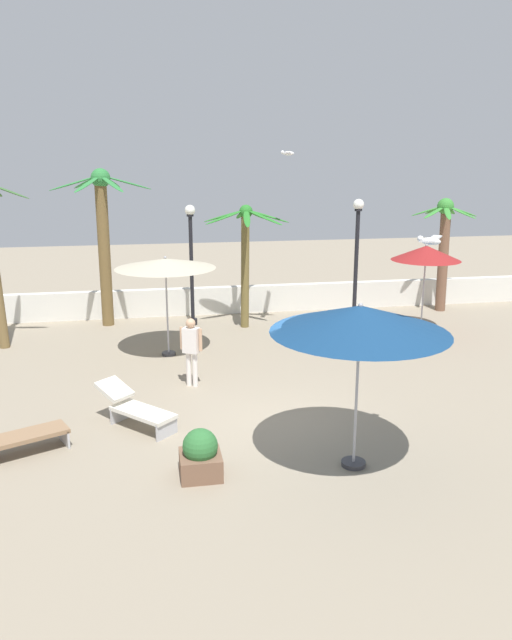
# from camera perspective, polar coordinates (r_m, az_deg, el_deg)

# --- Properties ---
(ground_plane) EXTENTS (56.00, 56.00, 0.00)m
(ground_plane) POSITION_cam_1_polar(r_m,az_deg,el_deg) (12.24, 2.87, -10.42)
(ground_plane) COLOR gray
(boundary_wall) EXTENTS (25.20, 0.30, 0.94)m
(boundary_wall) POSITION_cam_1_polar(r_m,az_deg,el_deg) (21.16, -3.03, 1.89)
(boundary_wall) COLOR silver
(boundary_wall) RESTS_ON ground_plane
(patio_umbrella_0) EXTENTS (2.68, 2.68, 2.74)m
(patio_umbrella_0) POSITION_cam_1_polar(r_m,az_deg,el_deg) (16.31, -8.48, 5.21)
(patio_umbrella_0) COLOR #333338
(patio_umbrella_0) RESTS_ON ground_plane
(patio_umbrella_1) EXTENTS (3.00, 3.00, 2.94)m
(patio_umbrella_1) POSITION_cam_1_polar(r_m,az_deg,el_deg) (10.17, 9.71, 0.03)
(patio_umbrella_1) COLOR #333338
(patio_umbrella_1) RESTS_ON ground_plane
(patio_umbrella_2) EXTENTS (2.08, 2.08, 2.74)m
(patio_umbrella_2) POSITION_cam_1_polar(r_m,az_deg,el_deg) (19.11, 15.63, 6.00)
(patio_umbrella_2) COLOR #333338
(patio_umbrella_2) RESTS_ON ground_plane
(palm_tree_0) EXTENTS (2.65, 2.68, 3.86)m
(palm_tree_0) POSITION_cam_1_polar(r_m,az_deg,el_deg) (18.99, -0.98, 6.89)
(palm_tree_0) COLOR brown
(palm_tree_0) RESTS_ON ground_plane
(palm_tree_1) EXTENTS (3.10, 2.94, 4.94)m
(palm_tree_1) POSITION_cam_1_polar(r_m,az_deg,el_deg) (19.74, -14.13, 8.22)
(palm_tree_1) COLOR brown
(palm_tree_1) RESTS_ON ground_plane
(palm_tree_3) EXTENTS (2.17, 2.21, 3.93)m
(palm_tree_3) POSITION_cam_1_polar(r_m,az_deg,el_deg) (22.12, 17.18, 7.14)
(palm_tree_3) COLOR brown
(palm_tree_3) RESTS_ON ground_plane
(lamp_post_0) EXTENTS (0.32, 0.32, 3.83)m
(lamp_post_0) POSITION_cam_1_polar(r_m,az_deg,el_deg) (19.42, -6.08, 5.81)
(lamp_post_0) COLOR black
(lamp_post_0) RESTS_ON ground_plane
(lamp_post_1) EXTENTS (0.31, 0.31, 4.10)m
(lamp_post_1) POSITION_cam_1_polar(r_m,az_deg,el_deg) (18.19, 9.35, 5.41)
(lamp_post_1) COLOR black
(lamp_post_1) RESTS_ON ground_plane
(lounge_chair_0) EXTENTS (1.66, 1.71, 0.81)m
(lounge_chair_0) POSITION_cam_1_polar(r_m,az_deg,el_deg) (12.56, -11.26, -7.99)
(lounge_chair_0) COLOR #B7B7BC
(lounge_chair_0) RESTS_ON ground_plane
(lounge_chair_1) EXTENTS (1.94, 1.29, 0.84)m
(lounge_chair_1) POSITION_cam_1_polar(r_m,az_deg,el_deg) (11.96, -21.73, -10.08)
(lounge_chair_1) COLOR #B7B7BC
(lounge_chair_1) RESTS_ON ground_plane
(guest_0) EXTENTS (0.50, 0.38, 1.66)m
(guest_0) POSITION_cam_1_polar(r_m,az_deg,el_deg) (14.29, -6.09, -2.39)
(guest_0) COLOR silver
(guest_0) RESTS_ON ground_plane
(seagull_0) EXTENTS (0.69, 0.79, 0.14)m
(seagull_0) POSITION_cam_1_polar(r_m,az_deg,el_deg) (10.16, 15.94, 7.17)
(seagull_0) COLOR white
(seagull_1) EXTENTS (0.49, 1.06, 0.14)m
(seagull_1) POSITION_cam_1_polar(r_m,az_deg,el_deg) (18.07, 3.00, 15.35)
(seagull_1) COLOR white
(planter) EXTENTS (0.70, 0.70, 0.85)m
(planter) POSITION_cam_1_polar(r_m,az_deg,el_deg) (10.57, -5.22, -12.47)
(planter) COLOR brown
(planter) RESTS_ON ground_plane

